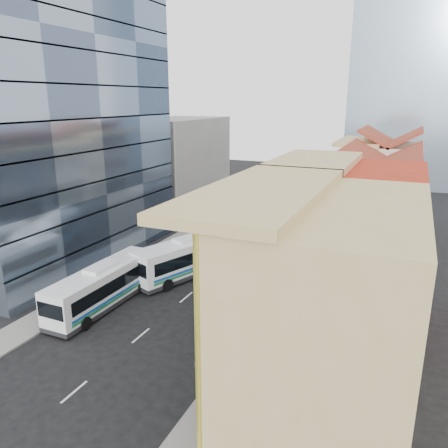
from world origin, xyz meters
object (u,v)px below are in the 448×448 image
at_px(office_tower, 53,117).
at_px(bus_right, 225,285).
at_px(bus_left_near, 103,285).
at_px(shophouse_tan, 331,316).
at_px(bus_left_far, 190,255).

distance_m(office_tower, bus_right, 24.82).
bearing_deg(office_tower, bus_left_near, -35.30).
bearing_deg(shophouse_tan, bus_right, 135.11).
relative_size(office_tower, bus_left_near, 2.59).
height_order(bus_left_near, bus_left_far, bus_left_far).
relative_size(shophouse_tan, office_tower, 0.47).
bearing_deg(bus_left_near, shophouse_tan, -15.96).
distance_m(shophouse_tan, bus_left_near, 20.78).
relative_size(bus_left_near, bus_left_far, 0.94).
xyz_separation_m(shophouse_tan, bus_left_far, (-16.05, 14.80, -4.02)).
xyz_separation_m(bus_left_near, bus_left_far, (3.45, 8.94, 0.12)).
bearing_deg(bus_left_near, office_tower, 145.45).
bearing_deg(bus_left_far, office_tower, -156.05).
bearing_deg(bus_right, bus_left_near, -176.27).
bearing_deg(bus_left_far, bus_left_near, -90.20).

